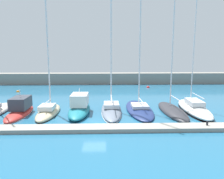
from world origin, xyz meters
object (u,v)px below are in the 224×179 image
Objects in this scene: sailboat_sand_third at (48,111)px; sailboat_navy_sixth at (139,109)px; motorboat_teal_fourth at (80,107)px; dock_bollard at (207,123)px; sailboat_charcoal_seventh at (172,110)px; motorboat_red_second at (20,110)px; mooring_buoy_orange at (18,92)px; sailboat_white_eighth at (194,108)px; sailboat_slate_fifth at (111,108)px; mooring_buoy_red at (148,88)px.

sailboat_navy_sixth is (11.53, 1.21, -0.09)m from sailboat_sand_third.
motorboat_teal_fourth reaches higher than dock_bollard.
motorboat_teal_fourth is at bearing 87.87° from sailboat_charcoal_seventh.
dock_bollard is at bearing -166.82° from sailboat_charcoal_seventh.
motorboat_red_second is 7.32m from motorboat_teal_fourth.
mooring_buoy_orange is at bearing 57.85° from sailboat_charcoal_seventh.
sailboat_white_eighth reaches higher than sailboat_sand_third.
sailboat_sand_third is at bearing 90.07° from sailboat_charcoal_seventh.
motorboat_red_second is 0.54× the size of sailboat_sand_third.
sailboat_navy_sixth is 0.85× the size of sailboat_charcoal_seventh.
sailboat_slate_fifth is (11.36, 0.86, -0.07)m from motorboat_red_second.
sailboat_slate_fifth reaches higher than sailboat_white_eighth.
sailboat_white_eighth is 19.79m from mooring_buoy_red.
motorboat_teal_fourth is at bearing -81.74° from sailboat_sand_third.
motorboat_teal_fourth is (7.31, 0.44, 0.16)m from motorboat_red_second.
sailboat_navy_sixth reaches higher than mooring_buoy_red.
dock_bollard is at bearing -88.36° from mooring_buoy_red.
sailboat_slate_fifth is at bearing 84.19° from sailboat_charcoal_seventh.
motorboat_teal_fourth is 12.29× the size of mooring_buoy_red.
sailboat_white_eighth is at bearing -83.79° from mooring_buoy_red.
sailboat_slate_fifth reaches higher than mooring_buoy_red.
sailboat_sand_third is 11.60m from sailboat_navy_sixth.
motorboat_teal_fourth reaches higher than motorboat_red_second.
sailboat_white_eighth is (14.79, 0.16, -0.26)m from motorboat_teal_fourth.
mooring_buoy_red is 1.58× the size of dock_bollard.
sailboat_slate_fifth reaches higher than dock_bollard.
motorboat_red_second is 22.11m from sailboat_white_eighth.
mooring_buoy_orange is 34.85m from dock_bollard.
sailboat_sand_third is 18.22m from dock_bollard.
sailboat_sand_third is at bearing 98.27° from motorboat_teal_fourth.
mooring_buoy_orange is at bearing 55.02° from sailboat_navy_sixth.
sailboat_charcoal_seventh is 3.00m from sailboat_white_eighth.
sailboat_white_eighth is 32.90× the size of mooring_buoy_orange.
motorboat_red_second is at bearing 163.68° from dock_bollard.
motorboat_red_second is 11.40× the size of mooring_buoy_red.
mooring_buoy_red is at bearing -46.10° from motorboat_red_second.
sailboat_navy_sixth is (7.73, 0.69, -0.44)m from motorboat_teal_fourth.
sailboat_slate_fifth is 10.75m from sailboat_white_eighth.
sailboat_slate_fifth reaches higher than mooring_buoy_orange.
motorboat_red_second reaches higher than mooring_buoy_orange.
mooring_buoy_red is at bearing -38.52° from sailboat_sand_third.
motorboat_teal_fourth is 0.53× the size of sailboat_navy_sixth.
sailboat_white_eighth is at bearing -88.93° from motorboat_teal_fourth.
dock_bollard is (0.75, -26.34, 0.62)m from mooring_buoy_red.
sailboat_charcoal_seventh is (11.83, -0.24, -0.45)m from motorboat_teal_fourth.
motorboat_red_second is at bearing 93.89° from motorboat_teal_fourth.
sailboat_charcoal_seventh is at bearing -90.94° from motorboat_red_second.
sailboat_navy_sixth is (15.04, 1.13, -0.29)m from motorboat_red_second.
motorboat_red_second is at bearing 89.08° from sailboat_sand_third.
motorboat_red_second reaches higher than dock_bollard.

